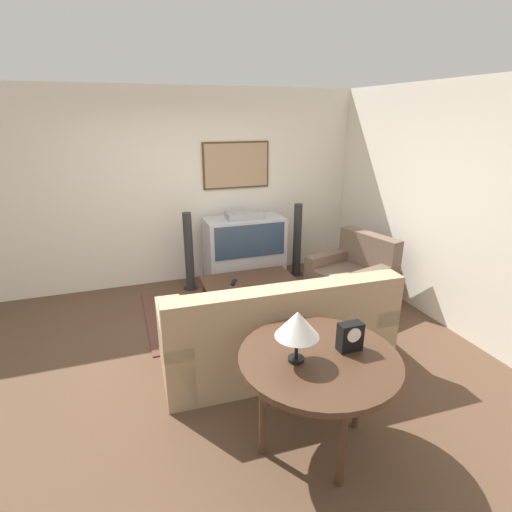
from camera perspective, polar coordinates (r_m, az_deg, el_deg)
The scene contains 14 objects.
ground_plane at distance 4.29m, azimuth -4.88°, elevation -13.50°, with size 12.00×12.00×0.00m, color brown.
wall_back at distance 5.78m, azimuth -10.60°, elevation 9.46°, with size 12.00×0.10×2.70m.
wall_right at distance 5.03m, azimuth 25.20°, elevation 6.40°, with size 0.06×12.00×2.70m.
area_rug at distance 5.19m, azimuth -1.07°, elevation -7.08°, with size 2.57×1.57×0.01m.
tv at distance 5.78m, azimuth -1.64°, elevation 0.97°, with size 1.11×0.54×1.05m.
couch at distance 3.94m, azimuth 2.73°, elevation -11.05°, with size 2.19×1.04×0.96m.
armchair at distance 5.37m, azimuth 13.57°, elevation -3.33°, with size 1.00×1.07×0.88m.
coffee_table at distance 5.03m, azimuth -1.13°, elevation -3.65°, with size 1.14×0.57×0.39m.
console_table at distance 2.89m, azimuth 8.99°, elevation -15.04°, with size 1.12×1.12×0.77m.
table_lamp at distance 2.65m, azimuth 5.92°, elevation -9.75°, with size 0.29×0.29×0.37m.
mantel_clock at distance 2.91m, azimuth 13.29°, elevation -11.14°, with size 0.17×0.10×0.21m.
remote at distance 4.89m, azimuth -3.21°, elevation -3.76°, with size 0.11×0.16×0.02m.
speaker_tower_left at distance 5.55m, azimuth -9.56°, elevation 0.29°, with size 0.20×0.20×1.11m.
speaker_tower_right at distance 6.02m, azimuth 5.90°, elevation 1.98°, with size 0.20×0.20×1.11m.
Camera 1 is at (-0.85, -3.50, 2.34)m, focal length 28.00 mm.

